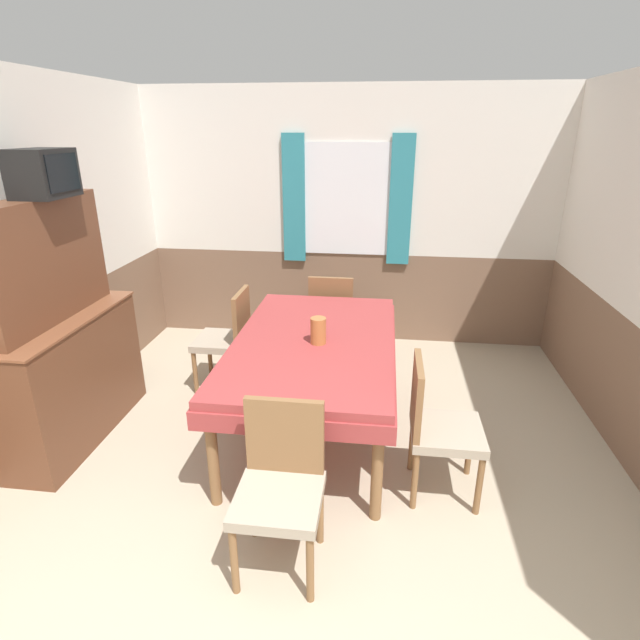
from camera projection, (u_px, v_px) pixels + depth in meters
The scene contains 10 objects.
wall_back at pixel (347, 219), 5.16m from camera, with size 4.61×0.10×2.60m.
wall_left at pixel (26, 264), 3.53m from camera, with size 0.05×4.44×2.60m.
dining_table at pixel (314, 351), 3.67m from camera, with size 1.18×1.98×0.76m.
chair_left_far at pixel (228, 336), 4.38m from camera, with size 0.44×0.44×0.90m.
chair_head_near at pixel (281, 482), 2.57m from camera, with size 0.44×0.44×0.90m.
chair_head_window at pixel (332, 314), 4.88m from camera, with size 0.44×0.44×0.90m.
chair_right_near at pixel (436, 424), 3.08m from camera, with size 0.44×0.44×0.90m.
sideboard at pixel (61, 345), 3.58m from camera, with size 0.46×1.32×1.77m.
tv at pixel (43, 173), 3.22m from camera, with size 0.29×0.39×0.31m.
vase at pixel (318, 331), 3.53m from camera, with size 0.11×0.11×0.19m.
Camera 1 is at (0.38, -1.12, 2.21)m, focal length 28.00 mm.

